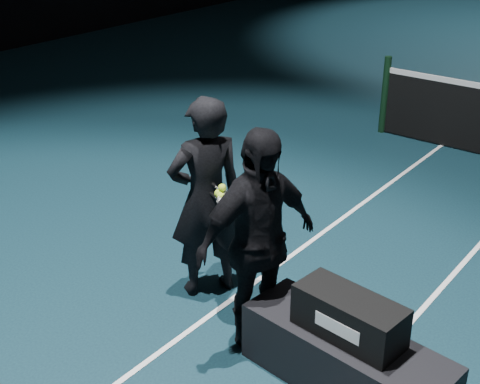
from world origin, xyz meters
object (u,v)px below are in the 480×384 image
Objects in this scene: player_a at (206,199)px; racket_lower at (231,210)px; player_b at (257,242)px; tennis_balls at (220,193)px; player_bench at (345,361)px; racket_bag at (349,316)px; racket_upper at (233,201)px.

player_a reaches higher than racket_lower.
player_b reaches higher than tennis_balls.
player_bench is 1.62m from tennis_balls.
racket_bag is 1.31m from racket_upper.
tennis_balls is at bearing -170.43° from racket_upper.
racket_bag is 0.87m from player_b.
tennis_balls is (-0.55, 0.24, 0.16)m from player_b.
racket_upper reaches higher than player_bench.
player_a is 2.64× the size of racket_lower.
player_a is (-1.60, 0.38, 0.28)m from racket_bag.
racket_bag is 1.67m from player_a.
player_bench is at bearing -11.73° from tennis_balls.
player_bench is 2.28× the size of racket_lower.
player_a reaches higher than player_bench.
player_bench is at bearing 0.00° from racket_bag.
racket_lower is 0.08m from racket_upper.
tennis_balls reaches higher than racket_lower.
racket_upper is (-0.40, 0.21, 0.14)m from player_b.
player_a is at bearing 84.14° from player_b.
player_bench is 1.06m from player_b.
racket_lower is at bearing 97.20° from player_a.
player_a reaches higher than tennis_balls.
tennis_balls is at bearing 174.79° from racket_bag.
racket_bag is at bearing 13.36° from racket_lower.
player_b is 14.93× the size of tennis_balls.
player_b is at bearing -23.52° from tennis_balls.
player_a is 2.64× the size of racket_upper.
racket_upper reaches higher than racket_lower.
player_a is at bearing 158.08° from tennis_balls.
racket_lower is (-1.19, 0.20, 0.36)m from racket_bag.
racket_bag is at bearing 106.93° from player_a.
player_a is at bearing 173.22° from racket_bag.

